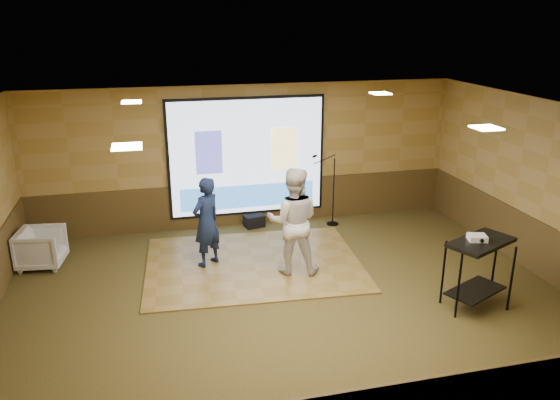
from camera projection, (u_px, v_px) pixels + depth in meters
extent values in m
plane|color=#2C3417|center=(288.00, 299.00, 8.74)|extent=(9.00, 9.00, 0.00)
cube|color=#A68445|center=(247.00, 156.00, 11.48)|extent=(9.00, 0.04, 3.00)
cube|color=#A68445|center=(382.00, 337.00, 5.04)|extent=(9.00, 0.04, 3.00)
cube|color=#A68445|center=(544.00, 190.00, 9.26)|extent=(0.04, 7.00, 3.00)
cube|color=silver|center=(289.00, 113.00, 7.77)|extent=(9.00, 7.00, 0.04)
cube|color=#4D3919|center=(248.00, 203.00, 11.79)|extent=(9.00, 0.04, 0.95)
cube|color=#4D3919|center=(534.00, 246.00, 9.59)|extent=(0.04, 7.00, 0.95)
cube|color=black|center=(247.00, 157.00, 11.43)|extent=(3.32, 0.03, 2.52)
cube|color=#C9DAFF|center=(247.00, 157.00, 11.40)|extent=(3.20, 0.02, 2.40)
cube|color=#424393|center=(209.00, 153.00, 11.16)|extent=(0.55, 0.01, 0.90)
cube|color=#E6D285|center=(285.00, 148.00, 11.52)|extent=(0.55, 0.01, 0.90)
cube|color=#3471C4|center=(248.00, 196.00, 11.66)|extent=(2.88, 0.01, 0.50)
cube|color=#FFECBF|center=(131.00, 102.00, 8.95)|extent=(0.32, 0.32, 0.02)
cube|color=#FFECBF|center=(381.00, 93.00, 9.93)|extent=(0.32, 0.32, 0.02)
cube|color=#FFECBF|center=(127.00, 147.00, 5.91)|extent=(0.32, 0.32, 0.02)
cube|color=#FFECBF|center=(486.00, 128.00, 6.89)|extent=(0.32, 0.32, 0.02)
cube|color=olive|center=(254.00, 264.00, 9.97)|extent=(4.04, 3.18, 0.03)
imported|color=#141E3F|center=(206.00, 222.00, 9.66)|extent=(0.71, 0.67, 1.64)
imported|color=beige|center=(293.00, 221.00, 9.35)|extent=(1.08, 0.94, 1.89)
cylinder|color=black|center=(459.00, 286.00, 8.06)|extent=(0.04, 0.04, 1.06)
cylinder|color=black|center=(512.00, 279.00, 8.26)|extent=(0.04, 0.04, 1.06)
cylinder|color=black|center=(443.00, 272.00, 8.47)|extent=(0.04, 0.04, 1.06)
cylinder|color=black|center=(494.00, 267.00, 8.67)|extent=(0.04, 0.04, 1.06)
cube|color=black|center=(481.00, 242.00, 8.18)|extent=(1.06, 0.56, 0.06)
cube|color=black|center=(475.00, 290.00, 8.44)|extent=(0.95, 0.50, 0.03)
cube|color=white|center=(477.00, 238.00, 8.17)|extent=(0.31, 0.28, 0.09)
cylinder|color=black|center=(332.00, 224.00, 11.88)|extent=(0.25, 0.25, 0.02)
cylinder|color=black|center=(334.00, 192.00, 11.65)|extent=(0.02, 0.02, 1.47)
cylinder|color=black|center=(325.00, 159.00, 11.37)|extent=(0.47, 0.02, 0.18)
cylinder|color=black|center=(315.00, 156.00, 11.29)|extent=(0.11, 0.05, 0.08)
imported|color=gray|center=(41.00, 248.00, 9.80)|extent=(0.87, 0.85, 0.70)
cube|color=black|center=(254.00, 221.00, 11.71)|extent=(0.46, 0.35, 0.26)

